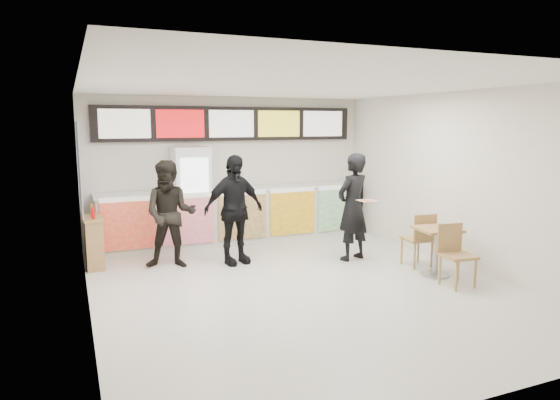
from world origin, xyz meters
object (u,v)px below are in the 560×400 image
service_counter (237,215)px  customer_main (353,207)px  cafe_table (436,242)px  condiment_ledge (94,241)px  drinks_fridge (191,197)px  customer_mid (234,210)px  customer_left (170,214)px

service_counter → customer_main: size_ratio=2.87×
customer_main → cafe_table: size_ratio=1.17×
service_counter → condiment_ledge: size_ratio=5.34×
drinks_fridge → condiment_ledge: size_ratio=1.92×
drinks_fridge → customer_mid: drinks_fridge is taller
customer_mid → customer_left: bearing=159.0°
drinks_fridge → customer_left: bearing=-117.2°
drinks_fridge → condiment_ledge: (-1.88, -0.76, -0.56)m
cafe_table → condiment_ledge: condiment_ledge is taller
service_counter → cafe_table: 4.12m
service_counter → customer_left: customer_left is taller
condiment_ledge → service_counter: bearing=14.7°
cafe_table → condiment_ledge: (-5.08, 2.71, -0.10)m
customer_main → condiment_ledge: 4.57m
customer_left → customer_mid: bearing=8.3°
customer_main → customer_left: (-3.12, 0.79, -0.05)m
customer_left → customer_mid: customer_mid is taller
drinks_fridge → condiment_ledge: drinks_fridge is taller
customer_mid → cafe_table: bearing=-46.0°
cafe_table → drinks_fridge: bearing=139.8°
service_counter → customer_main: (1.52, -2.08, 0.40)m
customer_mid → condiment_ledge: size_ratio=1.85×
service_counter → drinks_fridge: size_ratio=2.78×
drinks_fridge → customer_mid: 1.55m
cafe_table → condiment_ledge: size_ratio=1.58×
drinks_fridge → customer_mid: size_ratio=1.04×
cafe_table → customer_left: bearing=157.9°
customer_main → customer_left: bearing=-31.3°
customer_main → cafe_table: bearing=101.2°
drinks_fridge → cafe_table: 4.74m
condiment_ledge → cafe_table: bearing=-28.1°
customer_main → condiment_ledge: customer_main is taller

